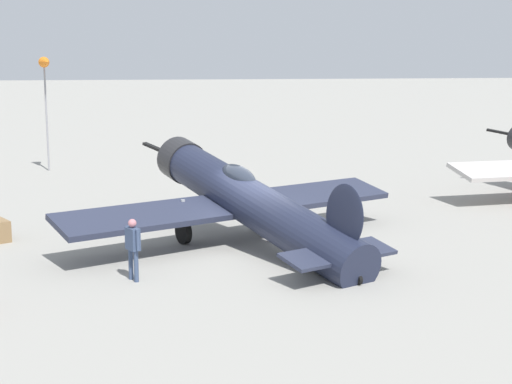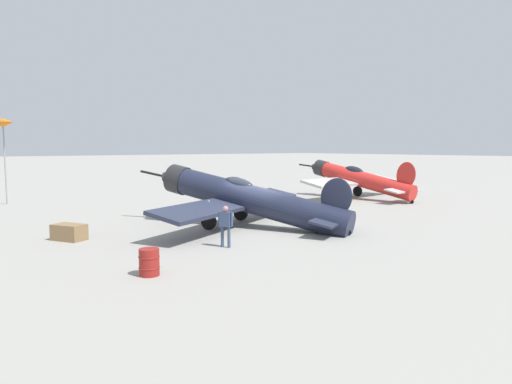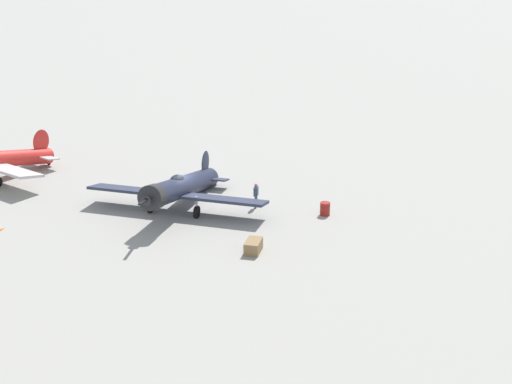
# 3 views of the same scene
# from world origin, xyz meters

# --- Properties ---
(ground_plane) EXTENTS (400.00, 400.00, 0.00)m
(ground_plane) POSITION_xyz_m (0.00, 0.00, 0.00)
(ground_plane) COLOR gray
(airplane_foreground) EXTENTS (11.34, 11.74, 3.38)m
(airplane_foreground) POSITION_xyz_m (-0.48, -0.21, 1.43)
(airplane_foreground) COLOR #1E2338
(airplane_foreground) RESTS_ON ground_plane
(ground_crew_mechanic) EXTENTS (0.60, 0.42, 1.70)m
(ground_crew_mechanic) POSITION_xyz_m (2.87, -3.89, 1.03)
(ground_crew_mechanic) COLOR #384766
(ground_crew_mechanic) RESTS_ON ground_plane
(windsock_mast) EXTENTS (1.72, 0.89, 6.02)m
(windsock_mast) POSITION_xyz_m (-17.74, -7.68, 5.45)
(windsock_mast) COLOR gray
(windsock_mast) RESTS_ON ground_plane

